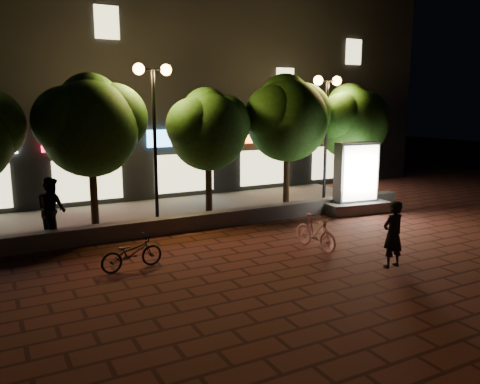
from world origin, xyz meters
TOP-DOWN VIEW (x-y plane):
  - ground at (0.00, 0.00)m, footprint 80.00×80.00m
  - retaining_wall at (0.00, 4.00)m, footprint 16.00×0.45m
  - sidewalk at (0.00, 6.50)m, footprint 16.00×5.00m
  - building_block at (-0.01, 12.99)m, footprint 28.00×8.12m
  - tree_left at (-3.45, 5.46)m, footprint 3.60×3.00m
  - tree_mid at (0.55, 5.46)m, footprint 3.24×2.70m
  - tree_right at (3.86, 5.46)m, footprint 3.72×3.10m
  - tree_far_right at (7.05, 5.46)m, footprint 3.48×2.90m
  - street_lamp_left at (-1.50, 5.20)m, footprint 1.26×0.36m
  - street_lamp_right at (5.50, 5.20)m, footprint 1.26×0.36m
  - ad_kiosk at (5.61, 3.49)m, footprint 2.55×1.49m
  - scooter_pink at (1.51, 0.45)m, footprint 0.58×1.64m
  - rider at (2.28, -1.65)m, footprint 0.63×0.42m
  - scooter_parked at (-3.47, 1.23)m, footprint 1.64×0.76m
  - pedestrian at (-4.88, 4.50)m, footprint 1.05×1.13m

SIDE VIEW (x-z plane):
  - ground at x=0.00m, z-range 0.00..0.00m
  - sidewalk at x=0.00m, z-range 0.00..0.08m
  - retaining_wall at x=0.00m, z-range 0.00..0.50m
  - scooter_parked at x=-3.47m, z-range 0.00..0.83m
  - scooter_pink at x=1.51m, z-range 0.00..0.97m
  - rider at x=2.28m, z-range 0.00..1.69m
  - pedestrian at x=-4.88m, z-range 0.08..1.95m
  - ad_kiosk at x=5.61m, z-range -0.25..2.37m
  - tree_mid at x=0.55m, z-range 0.97..5.47m
  - tree_far_right at x=7.05m, z-range 0.99..5.75m
  - tree_left at x=-3.45m, z-range 1.00..5.89m
  - tree_right at x=3.86m, z-range 1.03..6.10m
  - street_lamp_right at x=5.50m, z-range 1.40..6.38m
  - street_lamp_left at x=-1.50m, z-range 1.44..6.62m
  - building_block at x=-0.01m, z-range -0.65..10.65m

